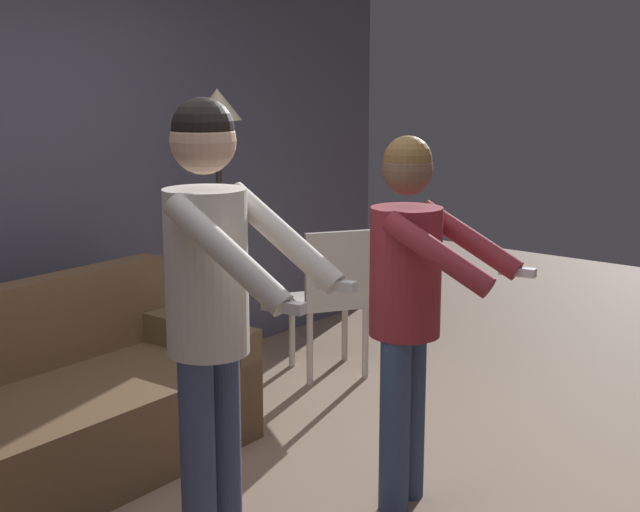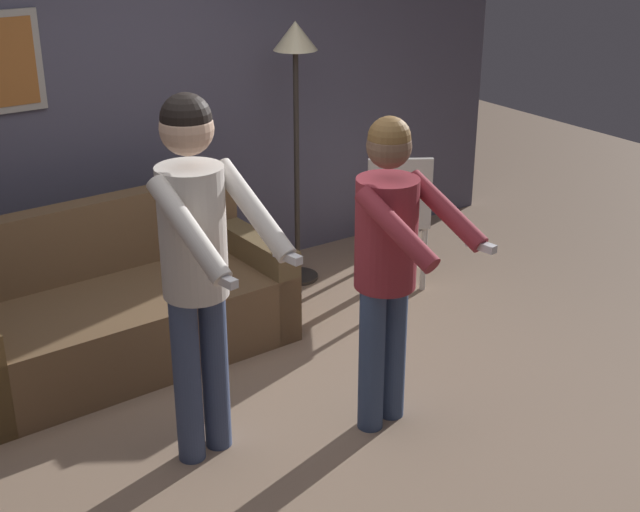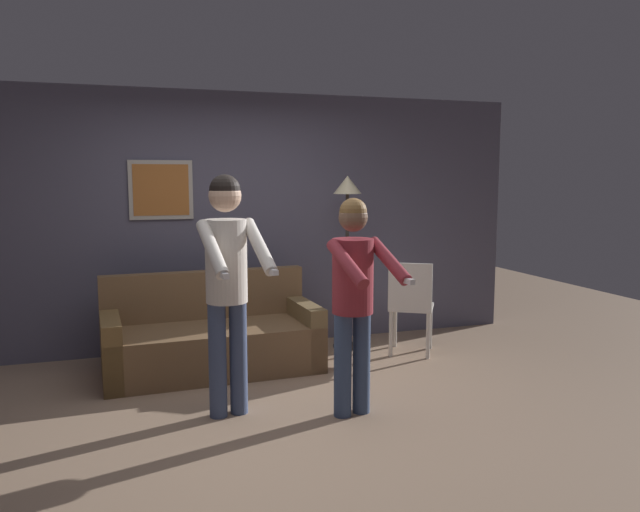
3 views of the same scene
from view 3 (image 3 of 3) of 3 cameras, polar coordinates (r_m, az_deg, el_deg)
The scene contains 7 objects.
ground_plane at distance 4.82m, azimuth -4.15°, elevation -14.07°, with size 12.00×12.00×0.00m, color tan.
back_wall_assembly at distance 6.43m, azimuth -8.65°, elevation 3.17°, with size 6.40×0.09×2.60m.
couch at distance 5.79m, azimuth -9.87°, elevation -7.61°, with size 1.93×0.92×0.87m.
torchiere_lamp at distance 6.30m, azimuth 2.52°, elevation 4.12°, with size 0.28×0.28×1.76m.
person_standing_left at distance 4.52m, azimuth -8.48°, elevation -1.38°, with size 0.50×0.69×1.77m.
person_standing_right at distance 4.51m, azimuth 3.12°, elevation -2.90°, with size 0.50×0.62×1.60m.
dining_chair_distant at distance 6.19m, azimuth 8.30°, elevation -4.22°, with size 0.58×0.58×0.93m.
Camera 3 is at (-1.09, -4.36, 1.75)m, focal length 35.00 mm.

